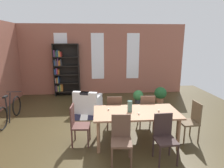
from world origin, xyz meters
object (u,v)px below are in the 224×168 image
object	(u,v)px
dining_table	(136,115)
potted_plant_by_shelf	(160,94)
armchair_white	(88,103)
bicycle_second	(10,111)
dining_chair_head_left	(78,124)
dining_chair_far_left	(114,111)
dining_chair_near_left	(121,138)
dining_chair_near_right	(164,136)
dining_chair_far_right	(146,110)
vase_on_table	(130,106)
bookshelf_tall	(65,70)
dining_chair_head_right	(191,120)
potted_plant_corner	(138,96)

from	to	relation	value
dining_table	potted_plant_by_shelf	distance (m)	3.29
armchair_white	bicycle_second	xyz separation A→B (m)	(-2.26, -0.66, 0.05)
dining_chair_head_left	bicycle_second	distance (m)	2.59
dining_chair_far_left	potted_plant_by_shelf	distance (m)	2.95
dining_table	dining_chair_head_left	xyz separation A→B (m)	(-1.35, 0.00, -0.17)
dining_chair_near_left	dining_chair_near_right	world-z (taller)	same
dining_table	dining_chair_far_right	world-z (taller)	dining_chair_far_right
vase_on_table	dining_chair_near_right	xyz separation A→B (m)	(0.58, -0.71, -0.38)
dining_chair_far_right	vase_on_table	bearing A→B (deg)	-129.33
dining_chair_head_left	armchair_white	size ratio (longest dim) A/B	0.96
dining_table	armchair_white	xyz separation A→B (m)	(-1.22, 2.12, -0.41)
vase_on_table	potted_plant_by_shelf	size ratio (longest dim) A/B	0.43
dining_chair_far_right	dining_table	bearing A→B (deg)	-121.39
dining_chair_head_left	bookshelf_tall	world-z (taller)	bookshelf_tall
dining_chair_far_right	bookshelf_tall	world-z (taller)	bookshelf_tall
dining_chair_near_right	bookshelf_tall	distance (m)	5.59
dining_chair_far_right	potted_plant_by_shelf	xyz separation A→B (m)	(1.11, 2.17, -0.18)
vase_on_table	dining_chair_head_right	xyz separation A→B (m)	(1.50, 0.01, -0.38)
dining_chair_far_left	armchair_white	bearing A→B (deg)	118.91
bookshelf_tall	dining_chair_far_left	bearing A→B (deg)	-61.81
dining_chair_far_right	dining_chair_near_right	world-z (taller)	same
dining_chair_near_right	bicycle_second	distance (m)	4.48
dining_chair_far_right	bicycle_second	distance (m)	3.99
dining_table	dining_chair_near_left	xyz separation A→B (m)	(-0.43, -0.71, -0.17)
dining_chair_far_right	potted_plant_corner	bearing A→B (deg)	83.75
dining_chair_head_right	dining_chair_head_left	distance (m)	2.70
dining_chair_far_left	bicycle_second	distance (m)	3.13
dining_chair_far_right	dining_chair_near_left	distance (m)	1.67
dining_chair_head_right	potted_plant_corner	distance (m)	2.94
bookshelf_tall	dining_chair_head_right	bearing A→B (deg)	-48.72
dining_chair_head_left	bicycle_second	world-z (taller)	dining_chair_head_left
potted_plant_corner	dining_chair_far_right	bearing A→B (deg)	-96.25
dining_table	potted_plant_corner	distance (m)	2.97
dining_chair_far_right	dining_chair_near_left	world-z (taller)	same
vase_on_table	dining_chair_far_right	bearing A→B (deg)	50.67
dining_table	dining_chair_near_left	bearing A→B (deg)	-121.25
vase_on_table	dining_chair_near_left	world-z (taller)	vase_on_table
bicycle_second	dining_chair_head_right	bearing A→B (deg)	-16.70
dining_chair_head_right	armchair_white	xyz separation A→B (m)	(-2.57, 2.11, -0.23)
vase_on_table	potted_plant_corner	distance (m)	3.04
dining_chair_head_left	bicycle_second	xyz separation A→B (m)	(-2.13, 1.45, -0.19)
armchair_white	potted_plant_corner	bearing A→B (deg)	21.44
dining_chair_near_left	potted_plant_corner	xyz separation A→B (m)	(1.10, 3.58, -0.24)
dining_chair_far_left	armchair_white	world-z (taller)	dining_chair_far_left
dining_chair_far_left	dining_chair_head_right	xyz separation A→B (m)	(1.79, -0.71, 0.00)
dining_chair_far_left	bookshelf_tall	xyz separation A→B (m)	(-1.83, 3.42, 0.61)
dining_chair_far_left	bookshelf_tall	distance (m)	3.93
potted_plant_corner	dining_table	bearing A→B (deg)	-103.20
dining_chair_far_right	dining_chair_near_left	bearing A→B (deg)	-121.32
vase_on_table	dining_chair_far_left	world-z (taller)	vase_on_table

